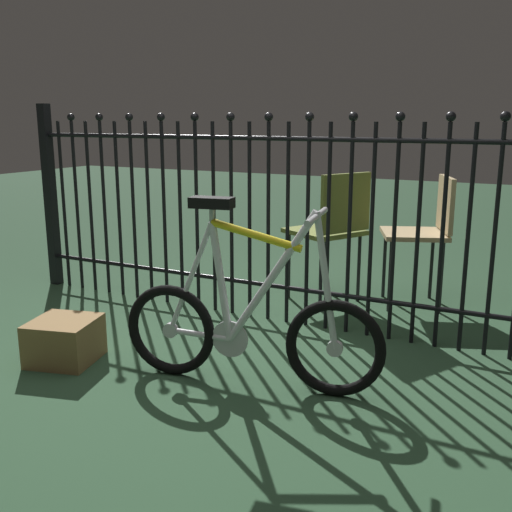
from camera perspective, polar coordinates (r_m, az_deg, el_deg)
The scene contains 6 objects.
ground_plane at distance 3.10m, azimuth -4.34°, elevation -10.62°, with size 20.00×20.00×0.00m, color #29482F.
iron_fence at distance 3.63m, azimuth 1.71°, elevation 4.04°, with size 3.87×0.07×1.35m.
bicycle at distance 2.80m, azimuth -0.69°, elevation -6.63°, with size 1.26×0.40×0.89m.
chair_olive at distance 4.03m, azimuth 7.39°, elevation 3.11°, with size 0.58×0.58×0.90m.
chair_tan at distance 4.11m, azimuth 16.04°, elevation 2.80°, with size 0.53×0.53×0.88m.
display_crate at distance 3.29m, azimuth -17.91°, elevation -7.72°, with size 0.32×0.32×0.22m, color olive.
Camera 1 is at (1.50, -2.41, 1.24)m, focal length 41.66 mm.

